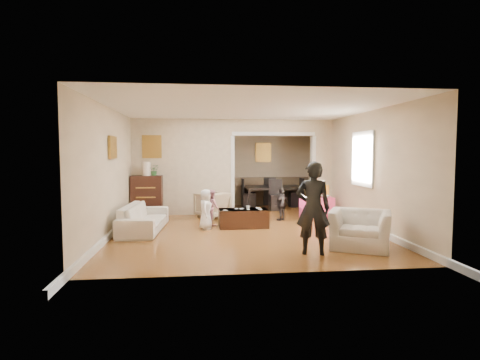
{
  "coord_description": "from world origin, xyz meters",
  "views": [
    {
      "loc": [
        -0.96,
        -8.67,
        1.69
      ],
      "look_at": [
        0.0,
        0.2,
        1.05
      ],
      "focal_mm": 28.52,
      "sensor_mm": 36.0,
      "label": 1
    }
  ],
  "objects": [
    {
      "name": "play_table",
      "position": [
        2.23,
        0.95,
        0.27
      ],
      "size": [
        0.58,
        0.58,
        0.54
      ],
      "primitive_type": "cube",
      "rotation": [
        0.0,
        0.0,
        -0.05
      ],
      "color": "#F23F74",
      "rests_on": "ground"
    },
    {
      "name": "play_bowl",
      "position": [
        2.28,
        0.83,
        0.56
      ],
      "size": [
        0.25,
        0.25,
        0.06
      ],
      "primitive_type": "imported",
      "rotation": [
        0.0,
        0.0,
        -0.05
      ],
      "color": "silver",
      "rests_on": "play_table"
    },
    {
      "name": "cyan_cup",
      "position": [
        2.13,
        0.9,
        0.58
      ],
      "size": [
        0.08,
        0.08,
        0.08
      ],
      "primitive_type": "cylinder",
      "color": "#23AFAD",
      "rests_on": "play_table"
    },
    {
      "name": "table_lamp",
      "position": [
        -2.32,
        1.47,
        1.27
      ],
      "size": [
        0.22,
        0.22,
        0.36
      ],
      "primitive_type": "cylinder",
      "color": "#FFE9CF",
      "rests_on": "dresser"
    },
    {
      "name": "child_toddler",
      "position": [
        1.08,
        0.58,
        0.41
      ],
      "size": [
        0.5,
        0.47,
        0.82
      ],
      "primitive_type": "imported",
      "rotation": [
        0.0,
        0.0,
        -2.43
      ],
      "color": "black",
      "rests_on": "ground"
    },
    {
      "name": "adult_person",
      "position": [
        0.92,
        -2.58,
        0.77
      ],
      "size": [
        0.64,
        0.5,
        1.55
      ],
      "primitive_type": "imported",
      "rotation": [
        0.0,
        0.0,
        2.89
      ],
      "color": "black",
      "rests_on": "ground"
    },
    {
      "name": "sofa",
      "position": [
        -2.15,
        -0.34,
        0.29
      ],
      "size": [
        0.9,
        2.02,
        0.57
      ],
      "primitive_type": "imported",
      "rotation": [
        0.0,
        0.0,
        1.5
      ],
      "color": "beige",
      "rests_on": "ground"
    },
    {
      "name": "cereal_box",
      "position": [
        2.35,
        1.05,
        0.69
      ],
      "size": [
        0.2,
        0.08,
        0.3
      ],
      "primitive_type": "cube",
      "rotation": [
        0.0,
        0.0,
        -0.05
      ],
      "color": "yellow",
      "rests_on": "play_table"
    },
    {
      "name": "toy_block",
      "position": [
        2.11,
        1.07,
        0.56
      ],
      "size": [
        0.09,
        0.08,
        0.05
      ],
      "primitive_type": "cube",
      "rotation": [
        0.0,
        0.0,
        0.3
      ],
      "color": "red",
      "rests_on": "play_table"
    },
    {
      "name": "partition_right",
      "position": [
        2.48,
        1.8,
        1.3
      ],
      "size": [
        0.55,
        0.18,
        2.6
      ],
      "primitive_type": "cube",
      "color": "beige",
      "rests_on": "ground"
    },
    {
      "name": "dresser",
      "position": [
        -2.32,
        1.47,
        0.55
      ],
      "size": [
        0.79,
        0.45,
        1.09
      ],
      "primitive_type": "cube",
      "color": "#361910",
      "rests_on": "ground"
    },
    {
      "name": "coffee_cup",
      "position": [
        0.13,
        -0.22,
        0.45
      ],
      "size": [
        0.09,
        0.09,
        0.09
      ],
      "primitive_type": "imported",
      "rotation": [
        0.0,
        0.0,
        0.01
      ],
      "color": "beige",
      "rests_on": "coffee_table"
    },
    {
      "name": "armchair_back",
      "position": [
        -0.62,
        1.23,
        0.33
      ],
      "size": [
        1.01,
        1.01,
        0.66
      ],
      "primitive_type": "imported",
      "rotation": [
        0.0,
        0.0,
        3.88
      ],
      "color": "tan",
      "rests_on": "ground"
    },
    {
      "name": "window_pane",
      "position": [
        2.73,
        -0.4,
        1.55
      ],
      "size": [
        0.03,
        0.95,
        1.1
      ],
      "primitive_type": "cube",
      "color": "white",
      "rests_on": "ground"
    },
    {
      "name": "child_kneel_b",
      "position": [
        -0.67,
        0.13,
        0.42
      ],
      "size": [
        0.44,
        0.49,
        0.84
      ],
      "primitive_type": "imported",
      "rotation": [
        0.0,
        0.0,
        1.93
      ],
      "color": "#C87D89",
      "rests_on": "ground"
    },
    {
      "name": "coffee_table",
      "position": [
        0.03,
        -0.17,
        0.21
      ],
      "size": [
        1.1,
        0.56,
        0.41
      ],
      "primitive_type": "cube",
      "rotation": [
        0.0,
        0.0,
        0.01
      ],
      "color": "#3C1C13",
      "rests_on": "ground"
    },
    {
      "name": "child_kneel_a",
      "position": [
        -0.82,
        -0.32,
        0.44
      ],
      "size": [
        0.35,
        0.47,
        0.89
      ],
      "primitive_type": "imported",
      "rotation": [
        0.0,
        0.0,
        1.41
      ],
      "color": "white",
      "rests_on": "ground"
    },
    {
      "name": "partition_left",
      "position": [
        -1.38,
        1.8,
        1.3
      ],
      "size": [
        2.75,
        0.18,
        2.6
      ],
      "primitive_type": "cube",
      "color": "beige",
      "rests_on": "ground"
    },
    {
      "name": "potted_plant",
      "position": [
        -2.12,
        1.47,
        1.23
      ],
      "size": [
        0.25,
        0.21,
        0.27
      ],
      "primitive_type": "imported",
      "color": "#346B2F",
      "rests_on": "dresser"
    },
    {
      "name": "craft_papers",
      "position": [
        0.07,
        -0.15,
        0.41
      ],
      "size": [
        0.89,
        0.37,
        0.0
      ],
      "color": "white",
      "rests_on": "coffee_table"
    },
    {
      "name": "armchair_front",
      "position": [
        1.88,
        -2.25,
        0.33
      ],
      "size": [
        1.32,
        1.26,
        0.67
      ],
      "primitive_type": "imported",
      "rotation": [
        0.0,
        0.0,
        -0.46
      ],
      "color": "beige",
      "rests_on": "ground"
    },
    {
      "name": "framed_art_partition",
      "position": [
        -2.2,
        1.7,
        1.85
      ],
      "size": [
        0.45,
        0.03,
        0.55
      ],
      "primitive_type": "cube",
      "color": "brown",
      "rests_on": "partition_left"
    },
    {
      "name": "partition_header",
      "position": [
        1.1,
        1.8,
        2.42
      ],
      "size": [
        2.22,
        0.18,
        0.35
      ],
      "primitive_type": "cube",
      "color": "beige",
      "rests_on": "partition_right"
    },
    {
      "name": "floor",
      "position": [
        0.0,
        0.0,
        0.0
      ],
      "size": [
        7.0,
        7.0,
        0.0
      ],
      "primitive_type": "plane",
      "color": "#A06429",
      "rests_on": "ground"
    },
    {
      "name": "framed_art_sofa_wall",
      "position": [
        -2.71,
        -0.6,
        1.8
      ],
      "size": [
        0.03,
        0.55,
        0.4
      ],
      "primitive_type": "cube",
      "color": "brown"
    },
    {
      "name": "framed_art_alcove",
      "position": [
        1.1,
        3.44,
        1.7
      ],
      "size": [
        0.45,
        0.03,
        0.55
      ],
      "primitive_type": "cube",
      "color": "brown"
    },
    {
      "name": "dining_table",
      "position": [
        1.31,
        2.94,
        0.32
      ],
      "size": [
        1.94,
        1.22,
        0.65
      ],
      "primitive_type": "imported",
      "rotation": [
        0.0,
        0.0,
        0.11
      ],
      "color": "black",
      "rests_on": "ground"
    }
  ]
}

